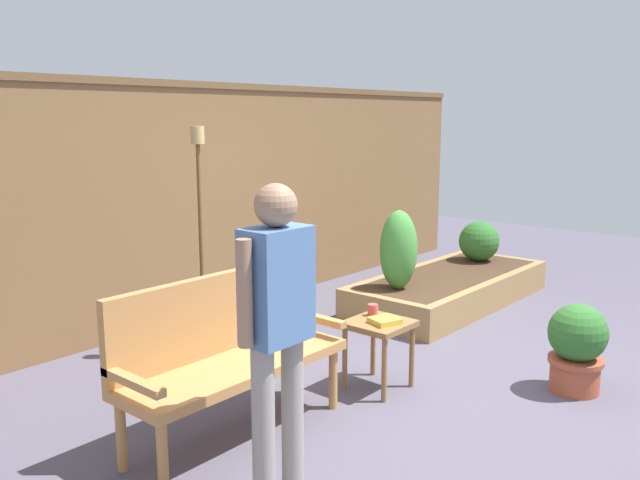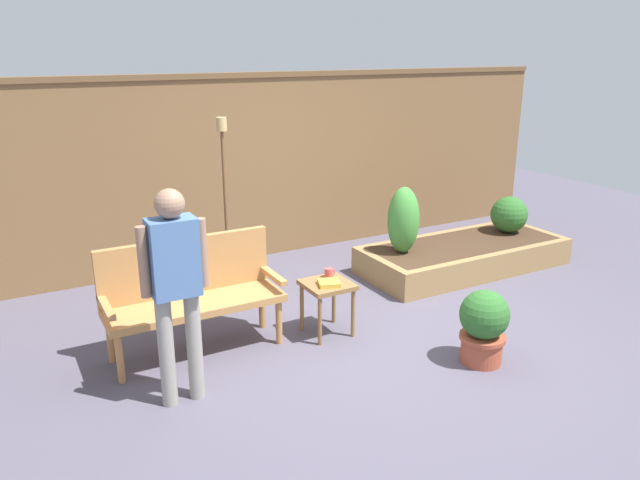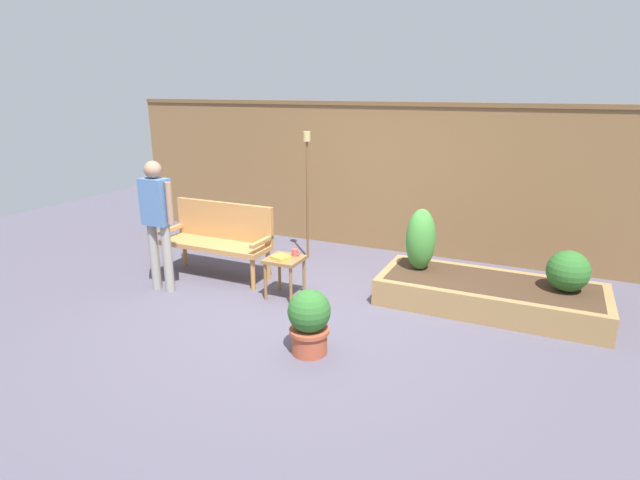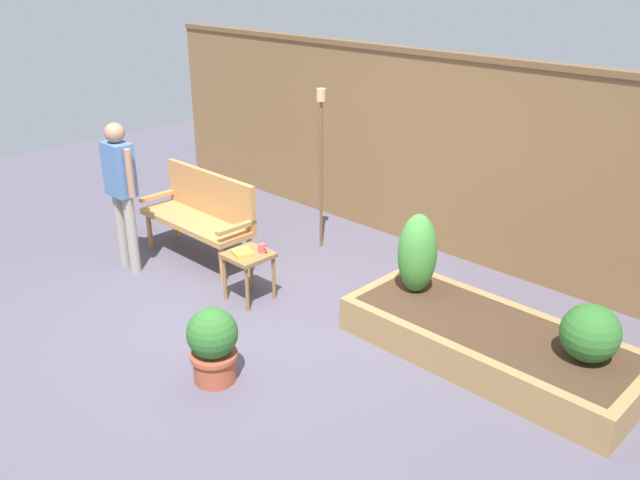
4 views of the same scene
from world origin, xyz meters
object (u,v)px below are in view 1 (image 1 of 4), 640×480
side_table (379,333)px  cup_on_table (373,310)px  tiki_torch (200,203)px  shrub_near_bench (399,250)px  shrub_far_corner (479,241)px  book_on_table (385,321)px  person_by_bench (277,318)px  potted_boxwood (577,345)px  garden_bench (225,344)px

side_table → cup_on_table: (0.08, 0.11, 0.12)m
tiki_torch → shrub_near_bench: bearing=-19.2°
shrub_near_bench → shrub_far_corner: 1.57m
book_on_table → shrub_near_bench: (1.39, 0.83, 0.16)m
book_on_table → tiki_torch: bearing=123.2°
cup_on_table → tiki_torch: size_ratio=0.06×
shrub_far_corner → person_by_bench: size_ratio=0.28×
cup_on_table → shrub_near_bench: shrub_near_bench is taller
potted_boxwood → garden_bench: bearing=145.1°
book_on_table → shrub_near_bench: size_ratio=0.25×
cup_on_table → person_by_bench: (-1.51, -0.55, 0.41)m
shrub_near_bench → tiki_torch: size_ratio=0.41×
shrub_far_corner → tiki_torch: size_ratio=0.24×
side_table → person_by_bench: bearing=-163.1°
potted_boxwood → tiki_torch: size_ratio=0.34×
garden_bench → shrub_near_bench: size_ratio=1.98×
cup_on_table → shrub_far_corner: 2.94m
tiki_torch → person_by_bench: size_ratio=1.14×
potted_boxwood → shrub_near_bench: 1.93m
cup_on_table → shrub_far_corner: (2.86, 0.66, -0.00)m
side_table → potted_boxwood: 1.34m
side_table → shrub_near_bench: 1.60m
book_on_table → shrub_near_bench: shrub_near_bench is taller
side_table → tiki_torch: tiki_torch is taller
book_on_table → garden_bench: bearing=-179.6°
book_on_table → potted_boxwood: potted_boxwood is taller
book_on_table → side_table: bearing=93.3°
garden_bench → person_by_bench: bearing=-113.3°
side_table → potted_boxwood: (0.83, -1.05, -0.07)m
garden_bench → side_table: (1.12, -0.31, -0.15)m
garden_bench → cup_on_table: garden_bench is taller
side_table → shrub_far_corner: bearing=14.7°
potted_boxwood → tiki_torch: 2.87m
potted_boxwood → shrub_far_corner: bearing=40.9°
garden_bench → potted_boxwood: (1.94, -1.36, -0.22)m
book_on_table → shrub_near_bench: 1.63m
book_on_table → tiki_torch: tiki_torch is taller
shrub_far_corner → person_by_bench: bearing=-164.6°
garden_bench → shrub_far_corner: size_ratio=3.32×
garden_bench → potted_boxwood: 2.38m
person_by_bench → cup_on_table: bearing=19.8°
shrub_far_corner → person_by_bench: (-4.37, -1.21, 0.42)m
potted_boxwood → shrub_far_corner: (2.11, 1.82, 0.19)m
side_table → tiki_torch: bearing=105.7°
garden_bench → cup_on_table: bearing=-9.3°
cup_on_table → potted_boxwood: (0.75, -1.16, -0.19)m
book_on_table → shrub_far_corner: bearing=34.2°
garden_bench → book_on_table: (1.10, -0.36, -0.05)m
book_on_table → tiki_torch: size_ratio=0.10×
garden_bench → tiki_torch: size_ratio=0.81×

